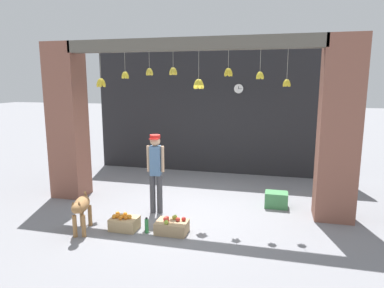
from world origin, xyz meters
The scene contains 12 objects.
ground_plane centered at (0.00, 0.00, 0.00)m, with size 60.00×60.00×0.00m, color gray.
shop_back_wall centered at (0.00, 3.09, 1.69)m, with size 6.90×0.12×3.38m, color #232326.
shop_pillar_left centered at (-2.80, 0.30, 1.69)m, with size 0.70×0.60×3.38m, color brown.
shop_pillar_right centered at (2.80, 0.30, 1.69)m, with size 0.70×0.60×3.38m, color brown.
storefront_awning centered at (-0.01, 0.12, 3.21)m, with size 5.00×0.28×0.97m.
dog centered at (-1.50, -1.40, 0.45)m, with size 0.41×0.86×0.66m.
shopkeeper centered at (-0.56, -0.25, 0.91)m, with size 0.34×0.27×1.57m.
fruit_crate_oranges centered at (-0.84, -1.13, 0.12)m, with size 0.47×0.35×0.28m.
fruit_crate_apples centered at (0.02, -1.06, 0.11)m, with size 0.54×0.38×0.28m.
produce_box_green centered at (1.75, 0.63, 0.16)m, with size 0.46×0.33×0.32m, color #42844C.
water_bottle centered at (-0.40, -1.17, 0.13)m, with size 0.07×0.07×0.28m.
wall_clock centered at (0.66, 3.01, 2.37)m, with size 0.26×0.03×0.26m.
Camera 1 is at (1.68, -6.34, 2.58)m, focal length 32.00 mm.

